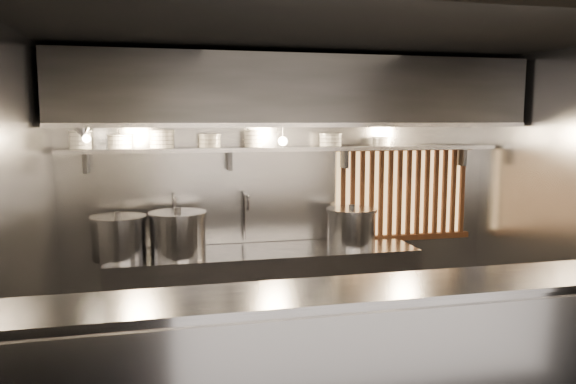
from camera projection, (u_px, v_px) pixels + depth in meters
name	position (u px, v px, depth m)	size (l,w,h in m)	color
ceiling	(331.00, 35.00, 4.22)	(4.50, 4.50, 0.00)	black
wall_back	(286.00, 194.00, 5.84)	(4.50, 4.50, 0.00)	gray
wall_left	(19.00, 231.00, 3.88)	(3.00, 3.00, 0.00)	gray
wall_right	(575.00, 208.00, 4.91)	(3.00, 3.00, 0.00)	gray
serving_counter	(373.00, 372.00, 3.58)	(4.50, 0.56, 1.13)	gray
cooking_bench	(265.00, 295.00, 5.54)	(3.00, 0.70, 0.90)	gray
bowl_shelf	(290.00, 149.00, 5.61)	(4.40, 0.34, 0.04)	gray
exhaust_hood	(295.00, 93.00, 5.33)	(4.40, 0.81, 0.65)	#2D2D30
wood_screen	(403.00, 193.00, 6.10)	(1.56, 0.09, 1.04)	#FBC171
faucet_left	(174.00, 209.00, 5.46)	(0.04, 0.30, 0.50)	silver
faucet_right	(245.00, 206.00, 5.62)	(0.04, 0.30, 0.50)	silver
heat_lamp	(83.00, 132.00, 4.70)	(0.25, 0.35, 0.20)	gray
pendant_bulb	(283.00, 141.00, 5.46)	(0.09, 0.09, 0.19)	#2D2D30
stock_pot_left	(119.00, 237.00, 5.13)	(0.62, 0.62, 0.44)	gray
stock_pot_mid	(178.00, 234.00, 5.23)	(0.60, 0.60, 0.46)	gray
stock_pot_right	(351.00, 227.00, 5.67)	(0.61, 0.61, 0.42)	gray
bowl_stack_0	(80.00, 140.00, 5.14)	(0.21, 0.21, 0.17)	silver
bowl_stack_1	(120.00, 142.00, 5.22)	(0.24, 0.24, 0.13)	silver
bowl_stack_2	(162.00, 139.00, 5.31)	(0.24, 0.24, 0.17)	silver
bowl_stack_3	(210.00, 141.00, 5.41)	(0.22, 0.22, 0.13)	silver
bowl_stack_4	(254.00, 138.00, 5.51)	(0.20, 0.20, 0.17)	silver
bowl_stack_5	(331.00, 140.00, 5.69)	(0.24, 0.24, 0.13)	silver
bowl_stack_6	(381.00, 141.00, 5.82)	(0.20, 0.20, 0.09)	silver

